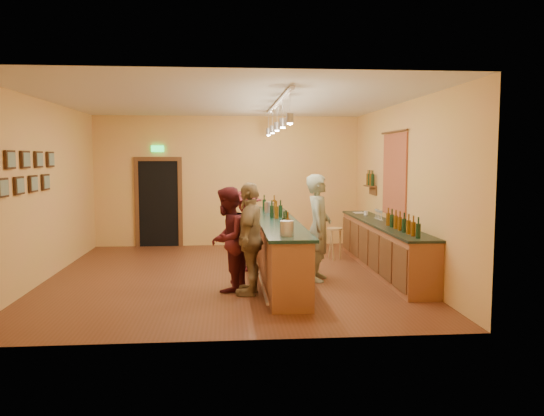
{
  "coord_description": "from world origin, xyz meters",
  "views": [
    {
      "loc": [
        0.0,
        -9.67,
        2.18
      ],
      "look_at": [
        0.82,
        0.2,
        1.24
      ],
      "focal_mm": 35.0,
      "sensor_mm": 36.0,
      "label": 1
    }
  ],
  "objects": [
    {
      "name": "tasting_bar",
      "position": [
        0.9,
        -0.0,
        0.61
      ],
      "size": [
        0.73,
        5.1,
        1.38
      ],
      "color": "brown",
      "rests_on": "floor"
    },
    {
      "name": "wall_back",
      "position": [
        0.0,
        3.5,
        1.6
      ],
      "size": [
        6.5,
        0.02,
        3.2
      ],
      "primitive_type": "cube",
      "color": "#E3BC55",
      "rests_on": "floor"
    },
    {
      "name": "wall_right",
      "position": [
        3.25,
        0.0,
        1.6
      ],
      "size": [
        0.02,
        7.0,
        3.2
      ],
      "primitive_type": "cube",
      "color": "#E3BC55",
      "rests_on": "floor"
    },
    {
      "name": "customer_b",
      "position": [
        0.35,
        -1.33,
        0.9
      ],
      "size": [
        0.65,
        1.12,
        1.8
      ],
      "primitive_type": "imported",
      "rotation": [
        0.0,
        0.0,
        -1.78
      ],
      "color": "#997A51",
      "rests_on": "floor"
    },
    {
      "name": "pendant_track",
      "position": [
        0.9,
        -0.0,
        2.98
      ],
      "size": [
        0.11,
        4.6,
        0.5
      ],
      "color": "silver",
      "rests_on": "ceiling"
    },
    {
      "name": "back_counter",
      "position": [
        2.97,
        0.18,
        0.49
      ],
      "size": [
        0.6,
        4.55,
        1.27
      ],
      "color": "brown",
      "rests_on": "floor"
    },
    {
      "name": "tapestry",
      "position": [
        3.23,
        0.4,
        1.85
      ],
      "size": [
        0.03,
        1.4,
        1.6
      ],
      "primitive_type": "cube",
      "color": "maroon",
      "rests_on": "wall_right"
    },
    {
      "name": "bartender",
      "position": [
        1.6,
        -0.48,
        0.94
      ],
      "size": [
        0.62,
        0.78,
        1.89
      ],
      "primitive_type": "imported",
      "rotation": [
        0.0,
        0.0,
        1.31
      ],
      "color": "gray",
      "rests_on": "floor"
    },
    {
      "name": "wall_left",
      "position": [
        -3.25,
        0.0,
        1.6
      ],
      "size": [
        0.02,
        7.0,
        3.2
      ],
      "primitive_type": "cube",
      "color": "#E3BC55",
      "rests_on": "floor"
    },
    {
      "name": "customer_a",
      "position": [
        -0.01,
        -1.08,
        0.85
      ],
      "size": [
        0.89,
        1.0,
        1.71
      ],
      "primitive_type": "imported",
      "rotation": [
        0.0,
        0.0,
        -1.91
      ],
      "color": "#59191E",
      "rests_on": "floor"
    },
    {
      "name": "ceiling",
      "position": [
        0.0,
        0.0,
        3.2
      ],
      "size": [
        6.5,
        7.0,
        0.02
      ],
      "primitive_type": "cube",
      "color": "silver",
      "rests_on": "wall_back"
    },
    {
      "name": "floor",
      "position": [
        0.0,
        0.0,
        0.0
      ],
      "size": [
        7.0,
        7.0,
        0.0
      ],
      "primitive_type": "plane",
      "color": "brown",
      "rests_on": "ground"
    },
    {
      "name": "picture_grid",
      "position": [
        -3.21,
        -0.75,
        1.95
      ],
      "size": [
        0.06,
        2.2,
        0.7
      ],
      "primitive_type": null,
      "color": "#382111",
      "rests_on": "wall_left"
    },
    {
      "name": "customer_c",
      "position": [
        0.35,
        0.48,
        0.79
      ],
      "size": [
        0.64,
        1.05,
        1.58
      ],
      "primitive_type": "imported",
      "rotation": [
        0.0,
        0.0,
        -1.63
      ],
      "color": "#59191E",
      "rests_on": "floor"
    },
    {
      "name": "wall_front",
      "position": [
        0.0,
        -3.5,
        1.6
      ],
      "size": [
        6.5,
        0.02,
        3.2
      ],
      "primitive_type": "cube",
      "color": "#E3BC55",
      "rests_on": "floor"
    },
    {
      "name": "bar_stool",
      "position": [
        2.27,
        1.43,
        0.53
      ],
      "size": [
        0.33,
        0.33,
        0.68
      ],
      "rotation": [
        0.0,
        0.0,
        -0.31
      ],
      "color": "tan",
      "rests_on": "floor"
    },
    {
      "name": "doorway",
      "position": [
        -1.7,
        3.47,
        1.13
      ],
      "size": [
        1.15,
        0.09,
        2.48
      ],
      "color": "black",
      "rests_on": "wall_back"
    },
    {
      "name": "bottle_shelf",
      "position": [
        3.17,
        1.9,
        1.67
      ],
      "size": [
        0.17,
        0.55,
        0.54
      ],
      "color": "#553219",
      "rests_on": "wall_right"
    }
  ]
}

